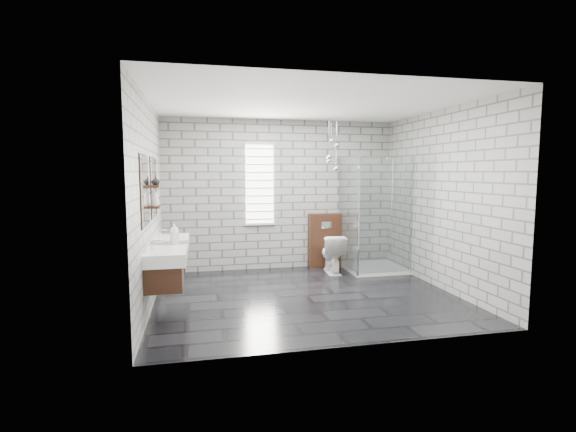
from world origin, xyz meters
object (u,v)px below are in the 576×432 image
object	(u,v)px
toilet	(332,254)
vanity_right	(169,244)
vanity_left	(163,258)
cistern_panel	(325,240)
shower_enclosure	(371,243)

from	to	relation	value
toilet	vanity_right	bearing A→B (deg)	22.26
vanity_left	vanity_right	size ratio (longest dim) A/B	1.00
cistern_panel	toilet	bearing A→B (deg)	-90.00
vanity_left	shower_enclosure	xyz separation A→B (m)	(3.41, 1.80, -0.25)
shower_enclosure	toilet	size ratio (longest dim) A/B	3.00
vanity_left	cistern_panel	distance (m)	3.57
vanity_left	vanity_right	xyz separation A→B (m)	(0.00, 1.02, 0.00)
cistern_panel	shower_enclosure	bearing A→B (deg)	-36.41
vanity_left	toilet	bearing A→B (deg)	34.48
vanity_right	cistern_panel	bearing A→B (deg)	25.52
vanity_left	vanity_right	world-z (taller)	same
vanity_right	shower_enclosure	world-z (taller)	shower_enclosure
cistern_panel	toilet	size ratio (longest dim) A/B	1.48
vanity_right	shower_enclosure	size ratio (longest dim) A/B	0.77
vanity_right	toilet	world-z (taller)	vanity_right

